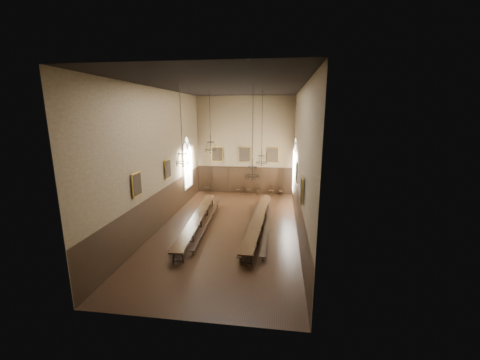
% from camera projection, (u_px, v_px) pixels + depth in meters
% --- Properties ---
extents(floor, '(9.00, 18.00, 0.02)m').
position_uv_depth(floor, '(228.00, 228.00, 19.50)').
color(floor, black).
rests_on(floor, ground).
extents(ceiling, '(9.00, 18.00, 0.02)m').
position_uv_depth(ceiling, '(227.00, 86.00, 17.50)').
color(ceiling, black).
rests_on(ceiling, ground).
extents(wall_back, '(9.00, 0.02, 9.00)m').
position_uv_depth(wall_back, '(245.00, 146.00, 27.21)').
color(wall_back, '#776149').
rests_on(wall_back, ground).
extents(wall_front, '(9.00, 0.02, 9.00)m').
position_uv_depth(wall_front, '(180.00, 204.00, 9.80)').
color(wall_front, '#776149').
rests_on(wall_front, ground).
extents(wall_left, '(0.02, 18.00, 9.00)m').
position_uv_depth(wall_left, '(160.00, 160.00, 19.10)').
color(wall_left, '#776149').
rests_on(wall_left, ground).
extents(wall_right, '(0.02, 18.00, 9.00)m').
position_uv_depth(wall_right, '(301.00, 163.00, 17.91)').
color(wall_right, '#776149').
rests_on(wall_right, ground).
extents(wainscot_panelling, '(9.00, 18.00, 2.50)m').
position_uv_depth(wainscot_panelling, '(228.00, 210.00, 19.22)').
color(wainscot_panelling, black).
rests_on(wainscot_panelling, floor).
extents(table_left, '(1.43, 10.44, 0.81)m').
position_uv_depth(table_left, '(198.00, 222.00, 19.43)').
color(table_left, black).
rests_on(table_left, floor).
extents(table_right, '(1.22, 10.61, 0.83)m').
position_uv_depth(table_right, '(258.00, 223.00, 19.23)').
color(table_right, black).
rests_on(table_right, floor).
extents(bench_left_outer, '(0.77, 9.03, 0.41)m').
position_uv_depth(bench_left_outer, '(191.00, 222.00, 19.87)').
color(bench_left_outer, black).
rests_on(bench_left_outer, floor).
extents(bench_left_inner, '(0.79, 9.20, 0.41)m').
position_uv_depth(bench_left_inner, '(208.00, 222.00, 19.86)').
color(bench_left_inner, black).
rests_on(bench_left_inner, floor).
extents(bench_right_inner, '(0.45, 9.70, 0.44)m').
position_uv_depth(bench_right_inner, '(250.00, 225.00, 19.34)').
color(bench_right_inner, black).
rests_on(bench_right_inner, floor).
extents(bench_right_outer, '(0.35, 9.38, 0.42)m').
position_uv_depth(bench_right_outer, '(267.00, 225.00, 19.27)').
color(bench_right_outer, black).
rests_on(bench_right_outer, floor).
extents(chair_0, '(0.49, 0.49, 1.02)m').
position_uv_depth(chair_0, '(208.00, 189.00, 28.19)').
color(chair_0, black).
rests_on(chair_0, floor).
extents(chair_3, '(0.43, 0.43, 0.86)m').
position_uv_depth(chair_3, '(239.00, 191.00, 27.77)').
color(chair_3, black).
rests_on(chair_3, floor).
extents(chair_4, '(0.47, 0.47, 0.99)m').
position_uv_depth(chair_4, '(249.00, 191.00, 27.58)').
color(chair_4, black).
rests_on(chair_4, floor).
extents(chair_5, '(0.44, 0.44, 0.97)m').
position_uv_depth(chair_5, '(259.00, 192.00, 27.46)').
color(chair_5, black).
rests_on(chair_5, floor).
extents(chair_6, '(0.51, 0.51, 0.93)m').
position_uv_depth(chair_6, '(271.00, 192.00, 27.33)').
color(chair_6, black).
rests_on(chair_6, floor).
extents(chair_7, '(0.48, 0.48, 0.87)m').
position_uv_depth(chair_7, '(281.00, 193.00, 27.17)').
color(chair_7, black).
rests_on(chair_7, floor).
extents(chandelier_back_left, '(0.85, 0.85, 4.27)m').
position_uv_depth(chandelier_back_left, '(211.00, 146.00, 21.23)').
color(chandelier_back_left, black).
rests_on(chandelier_back_left, ceiling).
extents(chandelier_back_right, '(0.76, 0.76, 5.12)m').
position_uv_depth(chandelier_back_right, '(262.00, 157.00, 20.88)').
color(chandelier_back_right, black).
rests_on(chandelier_back_right, ceiling).
extents(chandelier_front_left, '(0.76, 0.76, 4.32)m').
position_uv_depth(chandelier_front_left, '(183.00, 157.00, 16.04)').
color(chandelier_front_left, black).
rests_on(chandelier_front_left, ceiling).
extents(chandelier_front_right, '(0.77, 0.77, 5.03)m').
position_uv_depth(chandelier_front_right, '(252.00, 169.00, 16.02)').
color(chandelier_front_right, black).
rests_on(chandelier_front_right, ceiling).
extents(portrait_back_0, '(1.10, 0.12, 1.40)m').
position_uv_depth(portrait_back_0, '(217.00, 154.00, 27.60)').
color(portrait_back_0, '#A98128').
rests_on(portrait_back_0, wall_back).
extents(portrait_back_1, '(1.10, 0.12, 1.40)m').
position_uv_depth(portrait_back_1, '(245.00, 155.00, 27.26)').
color(portrait_back_1, '#A98128').
rests_on(portrait_back_1, wall_back).
extents(portrait_back_2, '(1.10, 0.12, 1.40)m').
position_uv_depth(portrait_back_2, '(273.00, 155.00, 26.91)').
color(portrait_back_2, '#A98128').
rests_on(portrait_back_2, wall_back).
extents(portrait_left_0, '(0.12, 1.00, 1.30)m').
position_uv_depth(portrait_left_0, '(168.00, 169.00, 20.22)').
color(portrait_left_0, '#A98128').
rests_on(portrait_left_0, wall_left).
extents(portrait_left_1, '(0.12, 1.00, 1.30)m').
position_uv_depth(portrait_left_1, '(137.00, 184.00, 15.88)').
color(portrait_left_1, '#A98128').
rests_on(portrait_left_1, wall_left).
extents(portrait_right_0, '(0.12, 1.00, 1.30)m').
position_uv_depth(portrait_right_0, '(297.00, 172.00, 19.07)').
color(portrait_right_0, '#A98128').
rests_on(portrait_right_0, wall_right).
extents(portrait_right_1, '(0.12, 1.00, 1.30)m').
position_uv_depth(portrait_right_1, '(302.00, 190.00, 14.72)').
color(portrait_right_1, '#A98128').
rests_on(portrait_right_1, wall_right).
extents(window_right, '(0.20, 2.20, 4.60)m').
position_uv_depth(window_right, '(294.00, 165.00, 23.48)').
color(window_right, white).
rests_on(window_right, wall_right).
extents(window_left, '(0.20, 2.20, 4.60)m').
position_uv_depth(window_left, '(187.00, 163.00, 24.64)').
color(window_left, white).
rests_on(window_left, wall_left).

